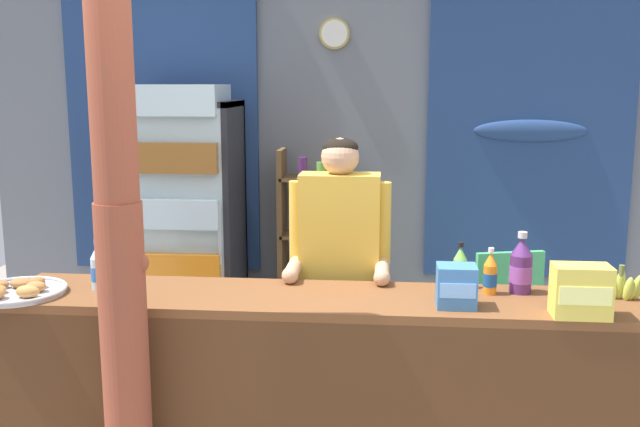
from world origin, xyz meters
TOP-DOWN VIEW (x-y plane):
  - ground_plane at (0.00, 1.06)m, footprint 7.09×7.09m
  - back_wall_curtained at (0.00, 2.69)m, footprint 5.33×0.22m
  - stall_counter at (0.08, 0.35)m, footprint 2.91×0.51m
  - timber_post at (-0.70, 0.06)m, footprint 0.21×0.19m
  - drink_fridge at (-1.06, 2.15)m, footprint 0.77×0.66m
  - bottle_shelf_rack at (-0.17, 2.41)m, footprint 0.48×0.28m
  - plastic_lawn_chair at (1.06, 1.69)m, footprint 0.54×0.54m
  - shopkeeper at (0.12, 0.90)m, footprint 0.52×0.42m
  - soda_bottle_grape_soda at (0.97, 0.58)m, footprint 0.10×0.10m
  - soda_bottle_lime_soda at (0.70, 0.64)m, footprint 0.06×0.06m
  - soda_bottle_orange_soda at (0.83, 0.55)m, footprint 0.06×0.06m
  - soda_bottle_water at (-0.97, 0.46)m, footprint 0.07×0.07m
  - snack_box_biscuit at (0.66, 0.34)m, footprint 0.17×0.15m
  - snack_box_instant_noodle at (1.15, 0.26)m, footprint 0.23×0.14m
  - pastry_tray at (-1.30, 0.33)m, footprint 0.43×0.43m
  - banana_bunch at (1.39, 0.52)m, footprint 0.27×0.06m

SIDE VIEW (x-z plane):
  - ground_plane at x=0.00m, z-range 0.00..0.00m
  - plastic_lawn_chair at x=1.06m, z-range 0.06..0.92m
  - stall_counter at x=0.08m, z-range 0.10..1.00m
  - bottle_shelf_rack at x=-0.17m, z-range 0.03..1.41m
  - pastry_tray at x=-1.30m, z-range 0.89..0.96m
  - banana_bunch at x=1.39m, z-range 0.88..1.04m
  - shopkeeper at x=0.12m, z-range 0.20..1.78m
  - snack_box_biscuit at x=0.66m, z-range 0.90..1.08m
  - soda_bottle_orange_soda at x=0.83m, z-range 0.89..1.10m
  - soda_bottle_lime_soda at x=0.70m, z-range 0.88..1.10m
  - soda_bottle_water at x=-0.97m, z-range 0.88..1.12m
  - drink_fridge at x=-1.06m, z-range 0.09..1.92m
  - snack_box_instant_noodle at x=1.15m, z-range 0.90..1.12m
  - soda_bottle_grape_soda at x=0.97m, z-range 0.88..1.16m
  - timber_post at x=-0.70m, z-range -0.06..2.70m
  - back_wall_curtained at x=0.00m, z-range 0.03..2.85m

